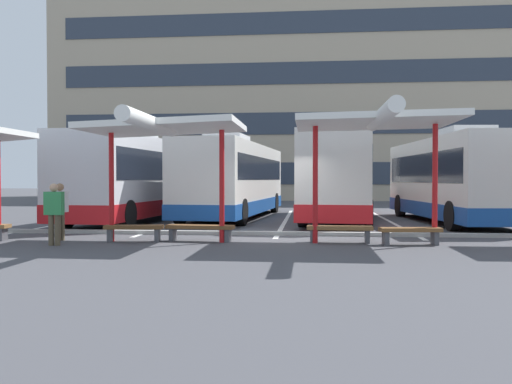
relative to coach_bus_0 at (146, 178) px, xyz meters
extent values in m
plane|color=#47474C|center=(6.03, -6.42, -1.75)|extent=(160.00, 160.00, 0.00)
cube|color=tan|center=(6.03, 26.98, 8.14)|extent=(41.14, 13.33, 19.77)
cube|color=#2D3847|center=(6.03, 20.29, 0.43)|extent=(37.85, 0.08, 1.74)
cube|color=#2D3847|center=(6.03, 20.29, 4.38)|extent=(37.85, 0.08, 1.74)
cube|color=#2D3847|center=(6.03, 20.29, 8.34)|extent=(37.85, 0.08, 1.74)
cube|color=#2D3847|center=(6.03, 20.29, 12.29)|extent=(37.85, 0.08, 1.74)
cube|color=silver|center=(0.00, 0.00, 0.06)|extent=(3.38, 12.64, 3.07)
cube|color=red|center=(0.00, 0.00, -1.17)|extent=(3.43, 12.68, 0.61)
cube|color=black|center=(0.00, 0.00, 0.49)|extent=(3.34, 11.65, 1.12)
cube|color=black|center=(0.46, 6.20, 0.43)|extent=(2.17, 0.24, 1.84)
cube|color=silver|center=(-0.12, -1.56, 1.78)|extent=(1.64, 2.30, 0.36)
cylinder|color=black|center=(-0.79, 4.72, -1.25)|extent=(0.37, 1.02, 1.00)
cylinder|color=black|center=(1.47, 4.55, -1.25)|extent=(0.37, 1.02, 1.00)
cylinder|color=black|center=(-1.47, -4.55, -1.25)|extent=(0.37, 1.02, 1.00)
cylinder|color=black|center=(0.79, -4.72, -1.25)|extent=(0.37, 1.02, 1.00)
cube|color=silver|center=(3.69, 1.14, -0.01)|extent=(3.54, 11.44, 2.93)
cube|color=#194C9E|center=(3.69, 1.14, -1.19)|extent=(3.58, 11.49, 0.56)
cube|color=black|center=(3.69, 1.14, 0.43)|extent=(3.49, 10.55, 0.96)
cube|color=black|center=(4.18, 6.72, 0.35)|extent=(2.26, 0.28, 1.76)
cube|color=silver|center=(3.57, -0.27, 1.64)|extent=(1.73, 2.33, 0.36)
cylinder|color=black|center=(2.86, 5.25, -1.25)|extent=(0.39, 1.02, 1.00)
cylinder|color=black|center=(5.22, 5.05, -1.25)|extent=(0.39, 1.02, 1.00)
cylinder|color=black|center=(2.16, -2.78, -1.25)|extent=(0.39, 1.02, 1.00)
cylinder|color=black|center=(4.53, -2.98, -1.25)|extent=(0.39, 1.02, 1.00)
cube|color=silver|center=(8.34, 0.53, 0.10)|extent=(3.66, 11.47, 3.14)
cube|color=red|center=(8.34, 0.53, -1.17)|extent=(3.70, 11.52, 0.60)
cube|color=black|center=(8.34, 0.53, 0.62)|extent=(3.59, 10.58, 0.99)
cube|color=black|center=(8.92, 6.11, 0.48)|extent=(2.21, 0.31, 1.89)
cube|color=silver|center=(8.19, -0.87, 1.85)|extent=(1.72, 2.34, 0.36)
cylinder|color=black|center=(7.61, 4.66, -1.25)|extent=(0.40, 1.03, 1.00)
cylinder|color=black|center=(9.90, 4.43, -1.25)|extent=(0.40, 1.03, 1.00)
cylinder|color=black|center=(6.77, -3.37, -1.25)|extent=(0.40, 1.03, 1.00)
cylinder|color=black|center=(9.07, -3.61, -1.25)|extent=(0.40, 1.03, 1.00)
cube|color=silver|center=(12.61, -0.81, 0.02)|extent=(3.35, 10.35, 2.97)
cube|color=#194C9E|center=(12.61, -0.81, -1.19)|extent=(3.39, 10.40, 0.56)
cube|color=black|center=(12.61, -0.81, 0.39)|extent=(3.32, 9.54, 1.12)
cube|color=black|center=(12.21, 4.23, 0.37)|extent=(2.25, 0.26, 1.78)
cube|color=silver|center=(12.71, -2.08, 1.68)|extent=(1.70, 2.31, 0.36)
cylinder|color=black|center=(11.16, 2.57, -1.25)|extent=(0.38, 1.02, 1.00)
cylinder|color=black|center=(13.51, 2.76, -1.25)|extent=(0.38, 1.02, 1.00)
cylinder|color=black|center=(11.71, -4.39, -1.25)|extent=(0.38, 1.02, 1.00)
cube|color=white|center=(-2.41, -0.33, -1.74)|extent=(0.16, 14.00, 0.01)
cube|color=white|center=(1.81, -0.33, -1.74)|extent=(0.16, 14.00, 0.01)
cube|color=white|center=(6.03, -0.33, -1.74)|extent=(0.16, 14.00, 0.01)
cube|color=white|center=(10.25, -0.33, -1.74)|extent=(0.16, 14.00, 0.01)
cube|color=white|center=(14.47, -0.33, -1.74)|extent=(0.16, 14.00, 0.01)
cube|color=#4C4C51|center=(-1.51, -8.46, -1.57)|extent=(0.14, 0.34, 0.35)
cylinder|color=red|center=(1.57, -8.31, -0.22)|extent=(0.14, 0.14, 3.04)
cylinder|color=red|center=(4.65, -8.31, -0.22)|extent=(0.14, 0.14, 3.04)
cube|color=white|center=(3.11, -8.31, 1.38)|extent=(4.08, 3.19, 0.31)
cylinder|color=white|center=(3.11, -9.76, 1.35)|extent=(0.36, 4.08, 0.36)
cube|color=brown|center=(2.21, -8.34, -1.35)|extent=(1.63, 0.61, 0.10)
cube|color=#4C4C51|center=(1.57, -8.42, -1.57)|extent=(0.16, 0.35, 0.35)
cube|color=#4C4C51|center=(2.85, -8.27, -1.57)|extent=(0.16, 0.35, 0.35)
cube|color=brown|center=(4.01, -8.12, -1.35)|extent=(1.91, 0.60, 0.10)
cube|color=#4C4C51|center=(3.22, -8.04, -1.57)|extent=(0.15, 0.35, 0.35)
cube|color=#4C4C51|center=(4.80, -8.19, -1.57)|extent=(0.15, 0.35, 0.35)
cylinder|color=red|center=(7.16, -8.21, -0.17)|extent=(0.14, 0.14, 3.16)
cylinder|color=red|center=(10.27, -8.21, -0.17)|extent=(0.14, 0.14, 3.16)
cube|color=white|center=(8.72, -8.21, 1.49)|extent=(4.12, 3.38, 0.23)
cylinder|color=white|center=(8.72, -9.75, 1.46)|extent=(0.36, 4.12, 0.36)
cube|color=brown|center=(7.82, -8.07, -1.35)|extent=(1.77, 0.47, 0.10)
cube|color=#4C4C51|center=(7.09, -8.05, -1.57)|extent=(0.13, 0.34, 0.35)
cube|color=#4C4C51|center=(8.54, -8.10, -1.57)|extent=(0.13, 0.34, 0.35)
cube|color=brown|center=(9.62, -8.40, -1.35)|extent=(1.62, 0.59, 0.10)
cube|color=#4C4C51|center=(8.98, -8.47, -1.57)|extent=(0.16, 0.35, 0.35)
cube|color=#4C4C51|center=(10.25, -8.33, -1.57)|extent=(0.16, 0.35, 0.35)
cube|color=#ADADA8|center=(6.03, -6.35, -1.69)|extent=(44.00, 0.24, 0.12)
cylinder|color=brown|center=(0.11, -8.25, -1.35)|extent=(0.14, 0.14, 0.79)
cylinder|color=brown|center=(0.08, -8.40, -1.35)|extent=(0.14, 0.14, 0.79)
cube|color=silver|center=(0.10, -8.33, -0.66)|extent=(0.31, 0.50, 0.59)
sphere|color=#936B4C|center=(0.10, -8.33, -0.25)|extent=(0.21, 0.21, 0.21)
cylinder|color=brown|center=(0.54, -9.41, -1.35)|extent=(0.14, 0.14, 0.79)
cylinder|color=brown|center=(0.37, -9.42, -1.35)|extent=(0.14, 0.14, 0.79)
cube|color=#338C4C|center=(0.45, -9.42, -0.65)|extent=(0.47, 0.24, 0.60)
sphere|color=tan|center=(0.45, -9.42, -0.25)|extent=(0.21, 0.21, 0.21)
camera|label=1|loc=(6.99, -22.82, -0.03)|focal=38.18mm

